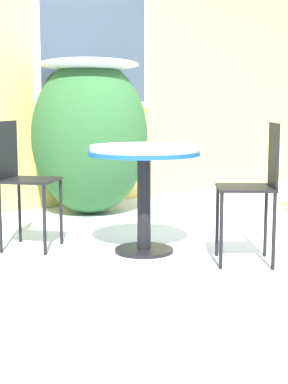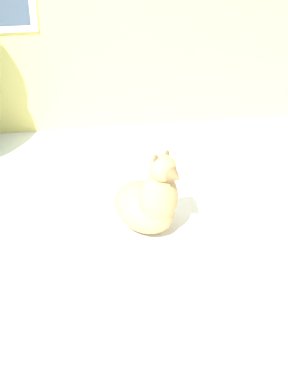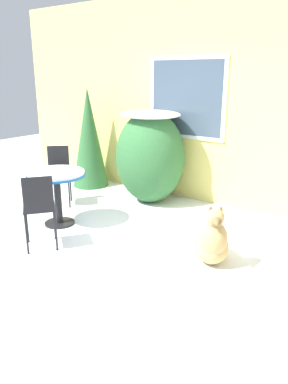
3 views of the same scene
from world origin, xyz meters
TOP-DOWN VIEW (x-y plane):
  - ground_plane at (0.00, 0.00)m, footprint 16.00×16.00m
  - house_wall at (-0.01, 2.20)m, footprint 8.00×0.10m
  - shrub_left at (-0.65, 1.66)m, footprint 1.12×1.08m
  - evergreen_bush at (-2.10, 1.77)m, footprint 0.66×0.66m
  - patio_table at (-1.11, 0.10)m, footprint 0.79×0.79m
  - patio_chair_near_table at (-1.77, 0.71)m, footprint 0.52×0.52m
  - patio_chair_far_side at (-0.68, -0.56)m, footprint 0.52×0.52m
  - dog at (1.14, 0.31)m, footprint 0.61×0.67m

SIDE VIEW (x-z plane):
  - ground_plane at x=0.00m, z-range 0.00..0.00m
  - dog at x=1.14m, z-range -0.10..0.62m
  - patio_chair_near_table at x=-1.77m, z-range 0.07..1.00m
  - patio_chair_far_side at x=-0.68m, z-range 0.07..1.00m
  - patio_table at x=-1.11m, z-range 0.24..1.01m
  - shrub_left at x=-0.65m, z-range 0.04..1.52m
  - evergreen_bush at x=-2.10m, z-range 0.00..1.81m
  - house_wall at x=-0.01m, z-range 0.00..3.25m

